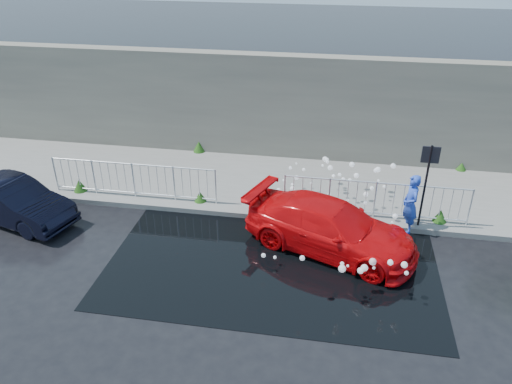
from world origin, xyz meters
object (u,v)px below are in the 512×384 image
person (410,204)px  dark_car (14,202)px  red_car (331,227)px  sign_post (427,173)px

person → dark_car: bearing=-96.6°
red_car → dark_car: 8.72m
red_car → person: (2.04, 1.20, 0.19)m
red_car → dark_car: (-8.72, -0.08, -0.05)m
red_car → dark_car: red_car is taller
sign_post → dark_car: (-11.06, -1.37, -1.13)m
dark_car → person: bearing=-66.9°
dark_car → person: person is taller
sign_post → person: sign_post is taller
sign_post → dark_car: 11.21m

